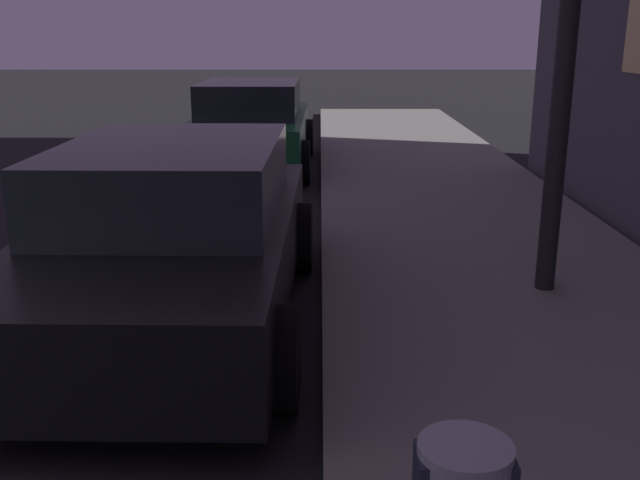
% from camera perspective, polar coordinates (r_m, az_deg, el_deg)
% --- Properties ---
extents(car_black, '(2.12, 4.32, 1.43)m').
position_cam_1_polar(car_black, '(5.74, -11.13, 0.38)').
color(car_black, black).
rests_on(car_black, ground).
extents(car_green, '(2.02, 4.15, 1.43)m').
position_cam_1_polar(car_green, '(12.17, -5.15, 8.94)').
color(car_green, '#19592D').
rests_on(car_green, ground).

